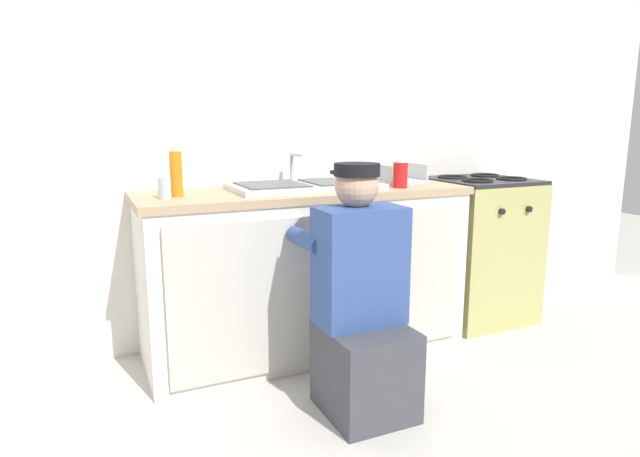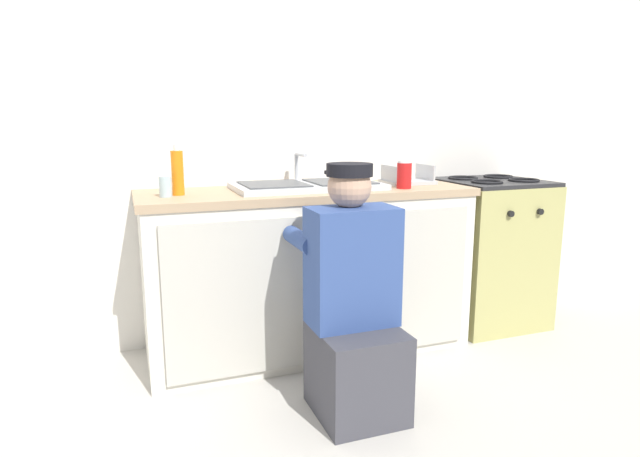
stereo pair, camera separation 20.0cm
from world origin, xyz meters
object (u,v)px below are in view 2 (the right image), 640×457
(soda_cup_red, at_px, (404,175))
(water_glass, at_px, (165,187))
(plumber_person, at_px, (354,312))
(soap_bottle_orange, at_px, (178,172))
(stove_range, at_px, (488,251))
(sink_double_basin, at_px, (307,185))
(dish_rack_tray, at_px, (407,179))

(soda_cup_red, xyz_separation_m, water_glass, (-1.26, 0.10, -0.03))
(plumber_person, xyz_separation_m, soap_bottle_orange, (-0.65, 0.70, 0.57))
(stove_range, distance_m, soda_cup_red, 0.91)
(sink_double_basin, distance_m, water_glass, 0.76)
(plumber_person, relative_size, soda_cup_red, 7.26)
(soap_bottle_orange, bearing_deg, soda_cup_red, -6.95)
(stove_range, distance_m, dish_rack_tray, 0.75)
(sink_double_basin, distance_m, stove_range, 1.31)
(plumber_person, bearing_deg, stove_range, 29.64)
(sink_double_basin, height_order, plumber_person, sink_double_basin)
(plumber_person, height_order, soda_cup_red, plumber_person)
(dish_rack_tray, bearing_deg, sink_double_basin, -176.44)
(sink_double_basin, xyz_separation_m, soda_cup_red, (0.51, -0.17, 0.06))
(sink_double_basin, relative_size, stove_range, 0.85)
(plumber_person, bearing_deg, water_glass, 137.95)
(plumber_person, relative_size, dish_rack_tray, 3.94)
(sink_double_basin, relative_size, water_glass, 8.00)
(sink_double_basin, relative_size, soda_cup_red, 5.26)
(dish_rack_tray, bearing_deg, soda_cup_red, -123.85)
(sink_double_basin, height_order, water_glass, sink_double_basin)
(soda_cup_red, relative_size, dish_rack_tray, 0.54)
(plumber_person, bearing_deg, sink_double_basin, 87.33)
(stove_range, bearing_deg, plumber_person, -150.36)
(stove_range, xyz_separation_m, water_glass, (-1.98, -0.07, 0.50))
(soda_cup_red, height_order, soap_bottle_orange, soap_bottle_orange)
(stove_range, bearing_deg, dish_rack_tray, 175.84)
(soda_cup_red, bearing_deg, plumber_person, -134.34)
(sink_double_basin, xyz_separation_m, water_glass, (-0.75, -0.07, 0.03))
(water_glass, relative_size, dish_rack_tray, 0.36)
(sink_double_basin, distance_m, soap_bottle_orange, 0.69)
(stove_range, relative_size, water_glass, 9.37)
(sink_double_basin, xyz_separation_m, dish_rack_tray, (0.64, 0.04, 0.01))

